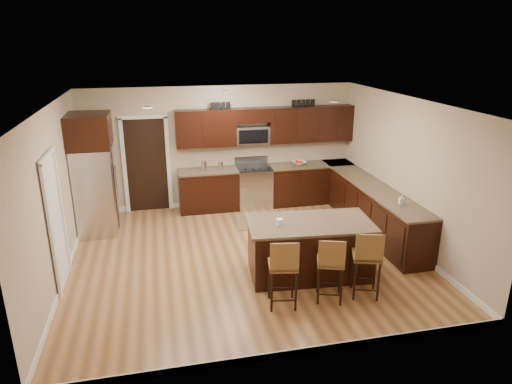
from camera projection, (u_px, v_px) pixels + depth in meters
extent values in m
plane|color=#9D6A3E|center=(246.00, 256.00, 8.09)|extent=(6.00, 6.00, 0.00)
plane|color=silver|center=(244.00, 103.00, 7.21)|extent=(6.00, 6.00, 0.00)
plane|color=tan|center=(221.00, 147.00, 10.19)|extent=(6.00, 0.00, 6.00)
plane|color=tan|center=(55.00, 197.00, 7.04)|extent=(0.00, 5.50, 5.50)
plane|color=tan|center=(407.00, 173.00, 8.27)|extent=(0.00, 5.50, 5.50)
cube|color=black|center=(209.00, 191.00, 10.14)|extent=(1.30, 0.60, 0.88)
cube|color=black|center=(310.00, 184.00, 10.63)|extent=(1.94, 0.60, 0.88)
cube|color=black|center=(376.00, 212.00, 8.94)|extent=(0.60, 3.35, 0.88)
cube|color=brown|center=(208.00, 171.00, 9.99)|extent=(1.30, 0.63, 0.04)
cube|color=brown|center=(311.00, 165.00, 10.48)|extent=(1.94, 0.63, 0.04)
cube|color=brown|center=(378.00, 189.00, 8.79)|extent=(0.63, 3.35, 0.04)
cube|color=black|center=(206.00, 128.00, 9.81)|extent=(1.30, 0.33, 0.80)
cube|color=black|center=(311.00, 124.00, 10.30)|extent=(1.94, 0.33, 0.80)
cube|color=black|center=(252.00, 115.00, 9.94)|extent=(0.76, 0.33, 0.30)
cube|color=silver|center=(254.00, 187.00, 10.35)|extent=(0.76, 0.64, 0.90)
cube|color=black|center=(254.00, 168.00, 10.20)|extent=(0.76, 0.60, 0.03)
cube|color=black|center=(257.00, 191.00, 10.07)|extent=(0.65, 0.01, 0.45)
cube|color=silver|center=(251.00, 160.00, 10.41)|extent=(0.76, 0.05, 0.18)
cube|color=silver|center=(252.00, 135.00, 10.11)|extent=(0.76, 0.31, 0.40)
cube|color=black|center=(147.00, 165.00, 9.94)|extent=(0.85, 0.03, 2.06)
cube|color=white|center=(55.00, 224.00, 6.87)|extent=(0.03, 0.80, 2.04)
cube|color=black|center=(309.00, 250.00, 7.36)|extent=(1.94, 1.09, 0.88)
cube|color=brown|center=(310.00, 223.00, 7.21)|extent=(2.05, 1.20, 0.04)
cube|color=black|center=(308.00, 271.00, 7.48)|extent=(1.86, 1.00, 0.09)
cube|color=olive|center=(283.00, 265.00, 6.43)|extent=(0.46, 0.46, 0.06)
cube|color=olive|center=(285.00, 258.00, 6.20)|extent=(0.40, 0.10, 0.43)
cylinder|color=black|center=(274.00, 293.00, 6.35)|extent=(0.03, 0.03, 0.61)
cylinder|color=black|center=(297.00, 291.00, 6.42)|extent=(0.03, 0.03, 0.61)
cylinder|color=black|center=(268.00, 281.00, 6.67)|extent=(0.03, 0.03, 0.61)
cylinder|color=black|center=(290.00, 279.00, 6.74)|extent=(0.03, 0.03, 0.61)
cube|color=olive|center=(330.00, 262.00, 6.59)|extent=(0.48, 0.48, 0.05)
cube|color=olive|center=(332.00, 255.00, 6.36)|extent=(0.37, 0.15, 0.41)
cylinder|color=black|center=(323.00, 288.00, 6.51)|extent=(0.03, 0.03, 0.59)
cylinder|color=black|center=(344.00, 285.00, 6.58)|extent=(0.03, 0.03, 0.59)
cylinder|color=black|center=(315.00, 277.00, 6.81)|extent=(0.03, 0.03, 0.59)
cylinder|color=black|center=(336.00, 275.00, 6.88)|extent=(0.03, 0.03, 0.59)
cube|color=olive|center=(367.00, 256.00, 6.70)|extent=(0.50, 0.50, 0.06)
cube|color=olive|center=(370.00, 248.00, 6.46)|extent=(0.39, 0.16, 0.43)
cylinder|color=black|center=(359.00, 283.00, 6.61)|extent=(0.03, 0.03, 0.62)
cylinder|color=black|center=(381.00, 281.00, 6.68)|extent=(0.03, 0.03, 0.62)
cylinder|color=black|center=(350.00, 272.00, 6.93)|extent=(0.03, 0.03, 0.62)
cylinder|color=black|center=(370.00, 269.00, 7.00)|extent=(0.03, 0.03, 0.62)
cube|color=silver|center=(96.00, 191.00, 8.84)|extent=(0.72, 0.86, 1.72)
cube|color=black|center=(115.00, 189.00, 8.92)|extent=(0.01, 0.02, 1.64)
cylinder|color=silver|center=(116.00, 186.00, 8.82)|extent=(0.02, 0.02, 0.77)
cylinder|color=silver|center=(117.00, 184.00, 8.97)|extent=(0.02, 0.02, 0.77)
cube|color=black|center=(89.00, 131.00, 8.46)|extent=(0.78, 0.92, 0.63)
cube|color=brown|center=(259.00, 224.00, 9.47)|extent=(0.96, 0.68, 0.01)
imported|color=silver|center=(299.00, 163.00, 10.40)|extent=(0.39, 0.39, 0.08)
imported|color=#B2B2B2|center=(402.00, 199.00, 7.94)|extent=(0.09, 0.09, 0.18)
cylinder|color=silver|center=(204.00, 166.00, 9.93)|extent=(0.12, 0.12, 0.20)
cylinder|color=silver|center=(221.00, 166.00, 10.01)|extent=(0.11, 0.11, 0.17)
cylinder|color=white|center=(280.00, 222.00, 7.08)|extent=(0.10, 0.10, 0.10)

